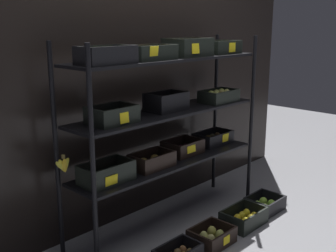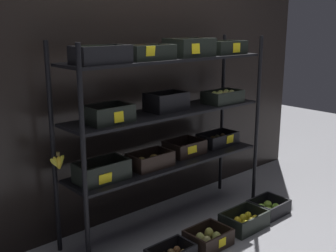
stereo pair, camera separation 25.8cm
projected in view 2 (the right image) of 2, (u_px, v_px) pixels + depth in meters
ground_plane at (168, 222)px, 3.41m from camera, size 10.00×10.00×0.00m
storefront_wall at (136, 73)px, 3.42m from camera, size 4.12×0.12×2.37m
display_rack at (168, 108)px, 3.17m from camera, size 1.84×0.44×1.48m
crate_ground_pear at (208, 239)px, 3.06m from camera, size 0.31×0.25×0.12m
crate_ground_lemon at (244, 222)px, 3.32m from camera, size 0.36×0.24×0.13m
crate_ground_apple_green at (268, 208)px, 3.57m from camera, size 0.30×0.25×0.12m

